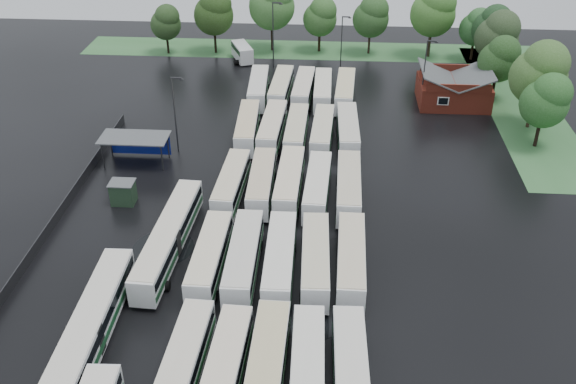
{
  "coord_description": "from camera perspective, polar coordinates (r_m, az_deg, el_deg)",
  "views": [
    {
      "loc": [
        6.02,
        -45.94,
        38.04
      ],
      "look_at": [
        2.0,
        12.0,
        2.5
      ],
      "focal_mm": 40.0,
      "sensor_mm": 36.0,
      "label": 1
    }
  ],
  "objects": [
    {
      "name": "ground",
      "position": [
        59.95,
        -2.73,
        -7.97
      ],
      "size": [
        160.0,
        160.0,
        0.0
      ],
      "primitive_type": "plane",
      "color": "black",
      "rests_on": "ground"
    },
    {
      "name": "brick_building",
      "position": [
        97.48,
        14.47,
        8.66
      ],
      "size": [
        10.07,
        8.6,
        5.39
      ],
      "color": "maroon",
      "rests_on": "ground"
    },
    {
      "name": "wash_shed",
      "position": [
        79.92,
        -13.4,
        4.54
      ],
      "size": [
        8.2,
        4.2,
        3.58
      ],
      "color": "#2D2D30",
      "rests_on": "ground"
    },
    {
      "name": "utility_hut",
      "position": [
        72.59,
        -14.45,
        -0.03
      ],
      "size": [
        2.7,
        2.2,
        2.62
      ],
      "color": "#1A311D",
      "rests_on": "ground"
    },
    {
      "name": "grass_strip_north",
      "position": [
        117.16,
        1.83,
        12.5
      ],
      "size": [
        80.0,
        10.0,
        0.01
      ],
      "primitive_type": "cube",
      "color": "#376E38",
      "rests_on": "ground"
    },
    {
      "name": "grass_strip_east",
      "position": [
        100.52,
        19.97,
        7.29
      ],
      "size": [
        10.0,
        50.0,
        0.01
      ],
      "primitive_type": "cube",
      "color": "#376E38",
      "rests_on": "ground"
    },
    {
      "name": "west_fence",
      "position": [
        71.47,
        -19.99,
        -2.27
      ],
      "size": [
        0.1,
        50.0,
        1.2
      ],
      "primitive_type": "cube",
      "color": "#2D2D30",
      "rests_on": "ground"
    },
    {
      "name": "bus_r1c0",
      "position": [
        50.62,
        -9.27,
        -14.84
      ],
      "size": [
        2.92,
        11.71,
        3.24
      ],
      "rotation": [
        0.0,
        0.0,
        -0.04
      ],
      "color": "white",
      "rests_on": "ground"
    },
    {
      "name": "bus_r1c1",
      "position": [
        49.7,
        -5.65,
        -15.57
      ],
      "size": [
        2.95,
        11.8,
        3.26
      ],
      "rotation": [
        0.0,
        0.0,
        -0.04
      ],
      "color": "white",
      "rests_on": "ground"
    },
    {
      "name": "bus_r1c2",
      "position": [
        49.55,
        -1.91,
        -15.45
      ],
      "size": [
        2.79,
        12.25,
        3.4
      ],
      "rotation": [
        0.0,
        0.0,
        -0.02
      ],
      "color": "white",
      "rests_on": "ground"
    },
    {
      "name": "bus_r1c3",
      "position": [
        49.49,
        1.75,
        -15.65
      ],
      "size": [
        2.73,
        11.72,
        3.25
      ],
      "rotation": [
        0.0,
        0.0,
        0.02
      ],
      "color": "white",
      "rests_on": "ground"
    },
    {
      "name": "bus_r1c4",
      "position": [
        49.6,
        5.58,
        -15.69
      ],
      "size": [
        2.82,
        11.78,
        3.26
      ],
      "rotation": [
        0.0,
        0.0,
        0.03
      ],
      "color": "white",
      "rests_on": "ground"
    },
    {
      "name": "bus_r2c0",
      "position": [
        60.28,
        -6.96,
        -5.78
      ],
      "size": [
        2.67,
        11.75,
        3.26
      ],
      "rotation": [
        0.0,
        0.0,
        -0.01
      ],
      "color": "white",
      "rests_on": "ground"
    },
    {
      "name": "bus_r2c1",
      "position": [
        59.75,
        -3.97,
        -5.88
      ],
      "size": [
        2.72,
        12.24,
        3.4
      ],
      "rotation": [
        0.0,
        0.0,
        0.01
      ],
      "color": "white",
      "rests_on": "ground"
    },
    {
      "name": "bus_r2c2",
      "position": [
        59.43,
        -0.73,
        -6.05
      ],
      "size": [
        2.76,
        12.15,
        3.37
      ],
      "rotation": [
        0.0,
        0.0,
        0.02
      ],
      "color": "white",
      "rests_on": "ground"
    },
    {
      "name": "bus_r2c3",
      "position": [
        59.54,
        2.44,
        -6.05
      ],
      "size": [
        2.85,
        11.9,
        3.29
      ],
      "rotation": [
        0.0,
        0.0,
        0.03
      ],
      "color": "white",
      "rests_on": "ground"
    },
    {
      "name": "bus_r2c4",
      "position": [
        59.73,
        5.62,
        -6.04
      ],
      "size": [
        2.74,
        11.97,
        3.32
      ],
      "rotation": [
        0.0,
        0.0,
        -0.02
      ],
      "color": "white",
      "rests_on": "ground"
    },
    {
      "name": "bus_r3c0",
      "position": [
        71.27,
        -5.05,
        0.74
      ],
      "size": [
        2.92,
        11.66,
        3.22
      ],
      "rotation": [
        0.0,
        0.0,
        -0.04
      ],
      "color": "white",
      "rests_on": "ground"
    },
    {
      "name": "bus_r3c1",
      "position": [
        71.23,
        -2.37,
        0.84
      ],
      "size": [
        2.69,
        11.73,
        3.25
      ],
      "rotation": [
        0.0,
        0.0,
        0.02
      ],
      "color": "white",
      "rests_on": "ground"
    },
    {
      "name": "bus_r3c2",
      "position": [
        71.07,
        0.11,
        0.87
      ],
      "size": [
        2.85,
        12.26,
        3.4
      ],
      "rotation": [
        0.0,
        0.0,
        -0.02
      ],
      "color": "white",
      "rests_on": "ground"
    },
    {
      "name": "bus_r3c3",
      "position": [
        70.45,
        2.62,
        0.46
      ],
      "size": [
        2.97,
        11.82,
        3.27
      ],
      "rotation": [
        0.0,
        0.0,
        -0.04
      ],
      "color": "white",
      "rests_on": "ground"
    },
    {
      "name": "bus_r3c4",
      "position": [
        70.47,
        5.41,
        0.41
      ],
      "size": [
        2.72,
        12.15,
        3.37
      ],
      "rotation": [
        0.0,
        0.0,
        -0.01
      ],
      "color": "white",
      "rests_on": "ground"
    },
    {
      "name": "bus_r4c0",
      "position": [
        83.67,
        -3.63,
        5.74
      ],
      "size": [
        3.02,
        11.96,
        3.3
      ],
      "rotation": [
        0.0,
        0.0,
        0.04
      ],
      "color": "white",
      "rests_on": "ground"
    },
    {
      "name": "bus_r4c1",
      "position": [
        83.25,
        -1.4,
        5.69
      ],
      "size": [
        3.03,
        12.21,
        3.37
      ],
      "rotation": [
        0.0,
        0.0,
        -0.04
      ],
      "color": "white",
      "rests_on": "ground"
    },
    {
      "name": "bus_r4c2",
      "position": [
        82.6,
        0.75,
        5.42
      ],
      "size": [
        2.71,
        11.69,
        3.24
      ],
      "rotation": [
        0.0,
        0.0,
        -0.02
      ],
      "color": "white",
      "rests_on": "ground"
    },
    {
      "name": "bus_r4c3",
      "position": [
        82.48,
        3.07,
        5.34
      ],
      "size": [
        2.98,
        11.78,
        3.25
      ],
      "rotation": [
        0.0,
        0.0,
        -0.04
      ],
      "color": "white",
      "rests_on": "ground"
    },
    {
      "name": "bus_r4c4",
      "position": [
        82.91,
        5.34,
        5.44
      ],
      "size": [
        2.89,
        12.13,
        3.36
      ],
      "rotation": [
        0.0,
        0.0,
        0.03
      ],
      "color": "white",
      "rests_on": "ground"
    },
    {
      "name": "bus_r5c0",
      "position": [
        95.68,
        -2.65,
        9.2
      ],
      "size": [
        3.12,
        12.14,
        3.35
      ],
      "rotation": [
        0.0,
        0.0,
        0.05
      ],
      "color": "white",
      "rests_on": "ground"
    },
    {
      "name": "bus_r5c1",
      "position": [
        95.61,
        -0.62,
        9.21
      ],
      "size": [
        3.05,
        12.07,
        3.33
      ],
      "rotation": [
        0.0,
        0.0,
        -0.04
      ],
      "color": "white",
      "rests_on": "ground"
    },
    {
      "name": "bus_r5c2",
      "position": [
        95.32,
        1.37,
        9.11
      ],
      "size": [
        3.06,
        11.91,
        3.29
      ],
      "rotation": [
        0.0,
        0.0,
        -0.05
      ],
      "color": "white",
      "rests_on": "ground"
    },
    {
      "name": "bus_r5c3",
      "position": [
        95.06,
        3.11,
        8.99
      ],
      "size": [
        2.48,
        11.61,
        3.23
      ],
      "rotation": [
        0.0,
        0.0,
        -0.0
      ],
      "color": "white",
      "rests_on": "ground"
    },
    {
      "name": "bus_r5c4",
      "position": [
        94.91,
        5.09,
        8.91
      ],
      "size": [
        3.15,
        12.13,
        3.35
      ],
      "rotation": [
        0.0,
        0.0,
        -0.05
      ],
      "color": "white",
      "rests_on": "ground"
    },
    {
      "name": "artic_bus_west_b",
      "position": [
        63.46,
        -10.54,
        -3.98
      ],
      "size": [
        3.37,
        17.64,
        3.25
      ],
      "rotation": [
        0.0,
        0.0,
        -0.05
      ],
      "color": "white",
      "rests_on": "ground"
    },
    {
      "name": "artic_bus_west_c",
      "position": [
        54.69,
        -17.23,
        -11.71
      ],
      "size": [
        2.91,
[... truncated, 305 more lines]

